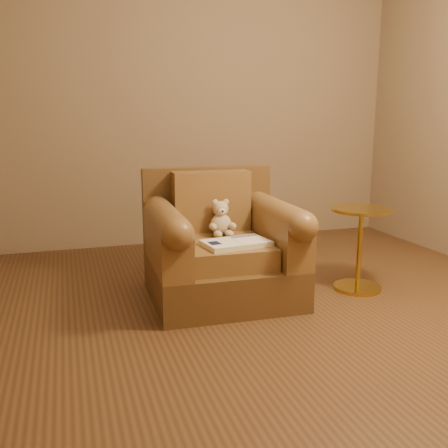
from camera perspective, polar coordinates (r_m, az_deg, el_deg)
name	(u,v)px	position (r m, az deg, el deg)	size (l,w,h in m)	color
floor	(270,318)	(3.02, 5.24, -10.69)	(4.00, 4.00, 0.00)	#53341C
room	(276,9)	(2.83, 5.97, 23.21)	(4.02, 4.02, 2.71)	#836B51
armchair	(220,249)	(3.28, -0.43, -2.85)	(0.94, 0.90, 0.82)	brown
teddy_bear	(221,221)	(3.32, -0.31, 0.29)	(0.18, 0.20, 0.24)	tan
guidebook	(236,243)	(3.07, 1.39, -2.19)	(0.43, 0.29, 0.03)	beige
side_table	(360,246)	(3.52, 15.24, -2.47)	(0.41, 0.41, 0.57)	gold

